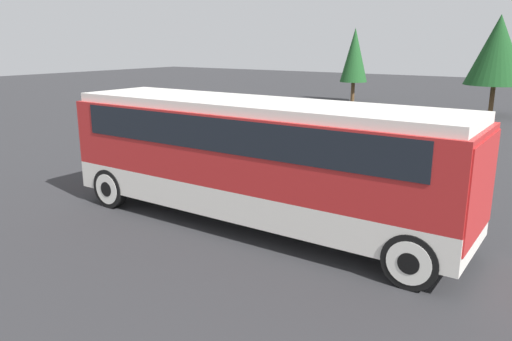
# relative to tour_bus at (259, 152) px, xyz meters

# --- Properties ---
(ground_plane) EXTENTS (120.00, 120.00, 0.00)m
(ground_plane) POSITION_rel_tour_bus_xyz_m (-0.10, 0.00, -1.86)
(ground_plane) COLOR #2D2D30
(tour_bus) EXTENTS (10.21, 2.60, 3.08)m
(tour_bus) POSITION_rel_tour_bus_xyz_m (0.00, 0.00, 0.00)
(tour_bus) COLOR silver
(tour_bus) RESTS_ON ground_plane
(parked_car_near) EXTENTS (4.34, 1.85, 1.26)m
(parked_car_near) POSITION_rel_tour_bus_xyz_m (-4.68, 4.81, -1.21)
(parked_car_near) COLOR #BCBCC1
(parked_car_near) RESTS_ON ground_plane
(parked_car_mid) EXTENTS (4.03, 1.97, 1.42)m
(parked_car_mid) POSITION_rel_tour_bus_xyz_m (-4.98, 8.59, -1.16)
(parked_car_mid) COLOR navy
(parked_car_mid) RESTS_ON ground_plane
(parked_car_far) EXTENTS (4.28, 1.93, 1.40)m
(parked_car_far) POSITION_rel_tour_bus_xyz_m (-0.28, 6.92, -1.15)
(parked_car_far) COLOR #2D5638
(parked_car_far) RESTS_ON ground_plane
(tree_left) EXTENTS (2.05, 2.05, 5.47)m
(tree_left) POSITION_rel_tour_bus_xyz_m (-9.19, 26.36, 1.60)
(tree_left) COLOR brown
(tree_left) RESTS_ON ground_plane
(tree_center) EXTENTS (3.56, 3.56, 6.04)m
(tree_center) POSITION_rel_tour_bus_xyz_m (1.09, 23.91, 2.10)
(tree_center) COLOR brown
(tree_center) RESTS_ON ground_plane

